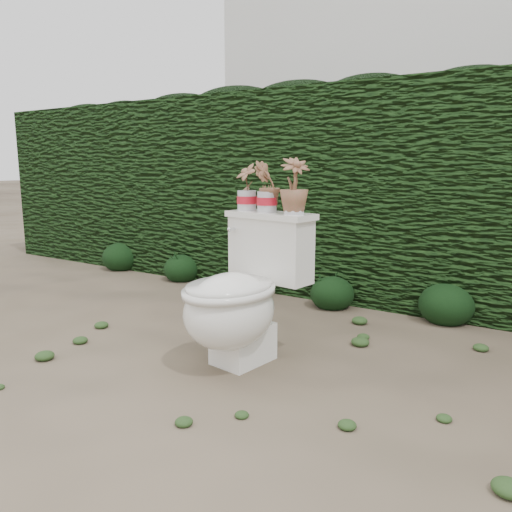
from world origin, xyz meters
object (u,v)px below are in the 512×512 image
Objects in this scene: toilet at (240,297)px; potted_plant_center at (267,188)px; potted_plant_right at (294,187)px; potted_plant_left at (247,188)px.

potted_plant_center is (0.01, 0.24, 0.55)m from toilet.
potted_plant_center is 0.94× the size of potted_plant_right.
potted_plant_left is 0.15m from potted_plant_center.
toilet is 3.18× the size of potted_plant_left.
potted_plant_center is at bearing 120.37° from potted_plant_right.
potted_plant_left is (-0.13, 0.26, 0.54)m from toilet.
potted_plant_left reaches higher than toilet.
potted_plant_right reaches higher than potted_plant_center.
toilet is at bearing 40.12° from potted_plant_center.
toilet is 2.84× the size of potted_plant_right.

